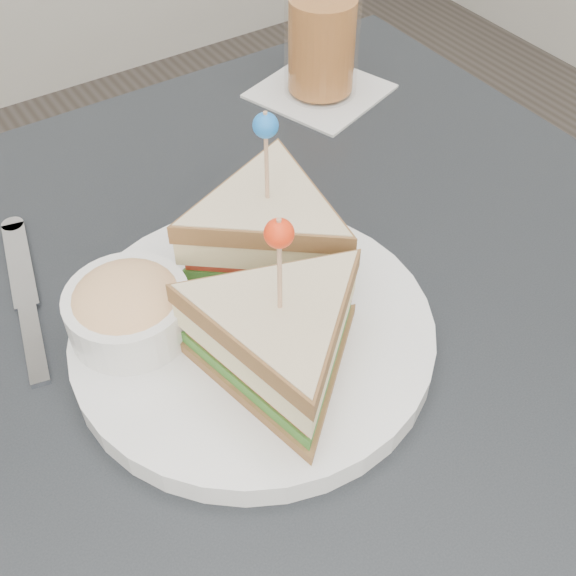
# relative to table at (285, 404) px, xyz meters

# --- Properties ---
(table) EXTENTS (0.80, 0.80, 0.75)m
(table) POSITION_rel_table_xyz_m (0.00, 0.00, 0.00)
(table) COLOR black
(table) RESTS_ON ground
(plate_meal) EXTENTS (0.32, 0.32, 0.16)m
(plate_meal) POSITION_rel_table_xyz_m (-0.01, 0.02, 0.12)
(plate_meal) COLOR white
(plate_meal) RESTS_ON table
(cutlery_knife) EXTENTS (0.06, 0.19, 0.01)m
(cutlery_knife) POSITION_rel_table_xyz_m (-0.15, 0.15, 0.08)
(cutlery_knife) COLOR #B8BAC4
(cutlery_knife) RESTS_ON table
(drink_set) EXTENTS (0.16, 0.16, 0.16)m
(drink_set) POSITION_rel_table_xyz_m (0.23, 0.28, 0.15)
(drink_set) COLOR silver
(drink_set) RESTS_ON table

